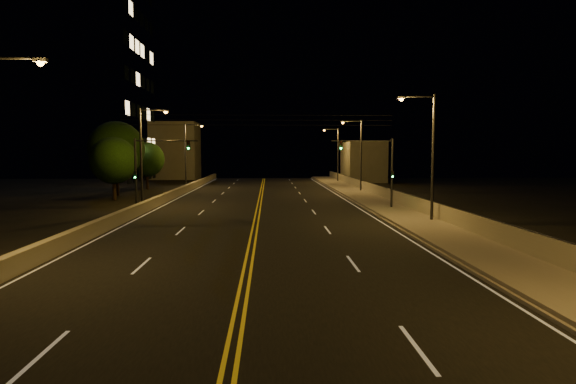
{
  "coord_description": "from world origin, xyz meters",
  "views": [
    {
      "loc": [
        0.89,
        -9.74,
        4.79
      ],
      "look_at": [
        2.0,
        18.0,
        2.5
      ],
      "focal_mm": 30.0,
      "sensor_mm": 36.0,
      "label": 1
    }
  ],
  "objects_px": {
    "tree_0": "(114,161)",
    "streetlight_3": "(336,151)",
    "streetlight_6": "(188,151)",
    "building_tower": "(42,64)",
    "traffic_signal_right": "(380,165)",
    "tree_2": "(147,159)",
    "streetlight_1": "(429,149)",
    "streetlight_2": "(359,151)",
    "tree_1": "(116,149)",
    "streetlight_5": "(144,150)",
    "traffic_signal_left": "(148,165)"
  },
  "relations": [
    {
      "from": "traffic_signal_right",
      "to": "tree_1",
      "type": "xyz_separation_m",
      "value": [
        -25.88,
        14.86,
        1.42
      ]
    },
    {
      "from": "building_tower",
      "to": "tree_0",
      "type": "height_order",
      "value": "building_tower"
    },
    {
      "from": "streetlight_1",
      "to": "streetlight_5",
      "type": "relative_size",
      "value": 1.0
    },
    {
      "from": "tree_0",
      "to": "tree_2",
      "type": "distance_m",
      "value": 14.81
    },
    {
      "from": "streetlight_5",
      "to": "tree_2",
      "type": "height_order",
      "value": "streetlight_5"
    },
    {
      "from": "streetlight_1",
      "to": "traffic_signal_right",
      "type": "bearing_deg",
      "value": 101.56
    },
    {
      "from": "traffic_signal_right",
      "to": "streetlight_6",
      "type": "bearing_deg",
      "value": 127.75
    },
    {
      "from": "streetlight_3",
      "to": "streetlight_5",
      "type": "distance_m",
      "value": 39.47
    },
    {
      "from": "tree_1",
      "to": "traffic_signal_left",
      "type": "bearing_deg",
      "value": -64.41
    },
    {
      "from": "streetlight_2",
      "to": "tree_0",
      "type": "distance_m",
      "value": 27.26
    },
    {
      "from": "streetlight_5",
      "to": "traffic_signal_right",
      "type": "bearing_deg",
      "value": -9.42
    },
    {
      "from": "streetlight_1",
      "to": "tree_1",
      "type": "distance_m",
      "value": 35.35
    },
    {
      "from": "streetlight_1",
      "to": "streetlight_5",
      "type": "bearing_deg",
      "value": 153.31
    },
    {
      "from": "tree_0",
      "to": "traffic_signal_left",
      "type": "bearing_deg",
      "value": -58.91
    },
    {
      "from": "streetlight_1",
      "to": "streetlight_6",
      "type": "distance_m",
      "value": 39.47
    },
    {
      "from": "streetlight_3",
      "to": "streetlight_6",
      "type": "xyz_separation_m",
      "value": [
        -21.41,
        -10.77,
        0.0
      ]
    },
    {
      "from": "tree_2",
      "to": "streetlight_2",
      "type": "bearing_deg",
      "value": -14.65
    },
    {
      "from": "tree_0",
      "to": "streetlight_3",
      "type": "bearing_deg",
      "value": 45.84
    },
    {
      "from": "streetlight_3",
      "to": "tree_1",
      "type": "xyz_separation_m",
      "value": [
        -27.4,
        -21.59,
        0.19
      ]
    },
    {
      "from": "traffic_signal_left",
      "to": "streetlight_1",
      "type": "bearing_deg",
      "value": -20.21
    },
    {
      "from": "streetlight_3",
      "to": "traffic_signal_left",
      "type": "relative_size",
      "value": 1.45
    },
    {
      "from": "tree_0",
      "to": "tree_2",
      "type": "height_order",
      "value": "tree_0"
    },
    {
      "from": "streetlight_1",
      "to": "building_tower",
      "type": "distance_m",
      "value": 50.29
    },
    {
      "from": "building_tower",
      "to": "streetlight_6",
      "type": "bearing_deg",
      "value": 9.35
    },
    {
      "from": "streetlight_1",
      "to": "streetlight_5",
      "type": "distance_m",
      "value": 23.97
    },
    {
      "from": "streetlight_5",
      "to": "tree_2",
      "type": "relative_size",
      "value": 1.4
    },
    {
      "from": "streetlight_6",
      "to": "streetlight_5",
      "type": "bearing_deg",
      "value": -90.0
    },
    {
      "from": "building_tower",
      "to": "tree_2",
      "type": "height_order",
      "value": "building_tower"
    },
    {
      "from": "streetlight_1",
      "to": "building_tower",
      "type": "bearing_deg",
      "value": 141.9
    },
    {
      "from": "traffic_signal_left",
      "to": "tree_1",
      "type": "bearing_deg",
      "value": 115.59
    },
    {
      "from": "building_tower",
      "to": "traffic_signal_left",
      "type": "bearing_deg",
      "value": -51.19
    },
    {
      "from": "streetlight_6",
      "to": "tree_2",
      "type": "xyz_separation_m",
      "value": [
        -5.1,
        -1.28,
        -1.12
      ]
    },
    {
      "from": "streetlight_6",
      "to": "traffic_signal_right",
      "type": "relative_size",
      "value": 1.45
    },
    {
      "from": "streetlight_6",
      "to": "tree_2",
      "type": "bearing_deg",
      "value": -165.89
    },
    {
      "from": "streetlight_6",
      "to": "tree_2",
      "type": "distance_m",
      "value": 5.38
    },
    {
      "from": "streetlight_1",
      "to": "tree_0",
      "type": "height_order",
      "value": "streetlight_1"
    },
    {
      "from": "building_tower",
      "to": "tree_2",
      "type": "xyz_separation_m",
      "value": [
        12.15,
        1.56,
        -11.85
      ]
    },
    {
      "from": "streetlight_5",
      "to": "tree_1",
      "type": "height_order",
      "value": "streetlight_5"
    },
    {
      "from": "streetlight_6",
      "to": "tree_2",
      "type": "relative_size",
      "value": 1.4
    },
    {
      "from": "building_tower",
      "to": "tree_0",
      "type": "xyz_separation_m",
      "value": [
        12.58,
        -13.24,
        -11.76
      ]
    },
    {
      "from": "streetlight_6",
      "to": "tree_1",
      "type": "bearing_deg",
      "value": -118.96
    },
    {
      "from": "streetlight_2",
      "to": "tree_1",
      "type": "distance_m",
      "value": 27.53
    },
    {
      "from": "streetlight_1",
      "to": "traffic_signal_left",
      "type": "bearing_deg",
      "value": 159.79
    },
    {
      "from": "streetlight_2",
      "to": "streetlight_3",
      "type": "bearing_deg",
      "value": 90.0
    },
    {
      "from": "streetlight_3",
      "to": "building_tower",
      "type": "height_order",
      "value": "building_tower"
    },
    {
      "from": "streetlight_5",
      "to": "tree_1",
      "type": "distance_m",
      "value": 13.02
    },
    {
      "from": "streetlight_2",
      "to": "streetlight_5",
      "type": "relative_size",
      "value": 1.0
    },
    {
      "from": "streetlight_1",
      "to": "tree_2",
      "type": "height_order",
      "value": "streetlight_1"
    },
    {
      "from": "streetlight_6",
      "to": "building_tower",
      "type": "height_order",
      "value": "building_tower"
    },
    {
      "from": "streetlight_5",
      "to": "building_tower",
      "type": "distance_m",
      "value": 28.19
    }
  ]
}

